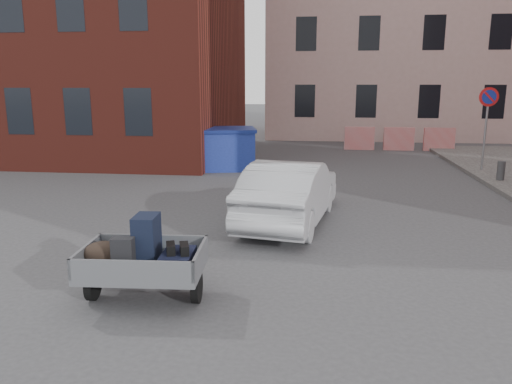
# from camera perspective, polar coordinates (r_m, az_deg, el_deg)

# --- Properties ---
(ground) EXTENTS (120.00, 120.00, 0.00)m
(ground) POSITION_cam_1_polar(r_m,az_deg,el_deg) (7.92, 2.12, -9.31)
(ground) COLOR #38383A
(ground) RESTS_ON ground
(building_pink) EXTENTS (16.00, 8.00, 14.00)m
(building_pink) POSITION_cam_1_polar(r_m,az_deg,el_deg) (30.10, 18.24, 19.66)
(building_pink) COLOR #C49F97
(building_pink) RESTS_ON ground
(no_parking_sign) EXTENTS (0.60, 0.09, 2.65)m
(no_parking_sign) POSITION_cam_1_polar(r_m,az_deg,el_deg) (17.69, 24.93, 8.35)
(no_parking_sign) COLOR gray
(no_parking_sign) RESTS_ON sidewalk
(barriers) EXTENTS (4.70, 0.18, 1.00)m
(barriers) POSITION_cam_1_polar(r_m,az_deg,el_deg) (22.75, 16.03, 5.86)
(barriers) COLOR red
(barriers) RESTS_ON ground
(trailer) EXTENTS (1.66, 1.85, 1.20)m
(trailer) POSITION_cam_1_polar(r_m,az_deg,el_deg) (6.95, -12.87, -7.45)
(trailer) COLOR black
(trailer) RESTS_ON ground
(dumpster) EXTENTS (3.62, 2.39, 1.40)m
(dumpster) POSITION_cam_1_polar(r_m,az_deg,el_deg) (17.19, -5.72, 4.96)
(dumpster) COLOR #203398
(dumpster) RESTS_ON ground
(silver_car) EXTENTS (2.08, 4.25, 1.34)m
(silver_car) POSITION_cam_1_polar(r_m,az_deg,el_deg) (10.53, 3.90, 0.02)
(silver_car) COLOR #ABADB2
(silver_car) RESTS_ON ground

